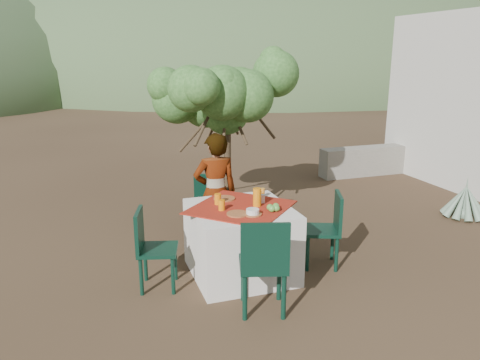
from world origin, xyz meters
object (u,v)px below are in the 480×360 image
(chair_left, at_px, (150,245))
(agave, at_px, (465,202))
(juice_pitcher, at_px, (257,197))
(shrub_tree, at_px, (229,104))
(chair_far, at_px, (210,203))
(chair_right, at_px, (328,226))
(table, at_px, (241,241))
(person, at_px, (215,193))
(chair_near, at_px, (264,262))

(chair_left, height_order, agave, chair_left)
(juice_pitcher, bearing_deg, shrub_tree, 82.25)
(chair_far, xyz_separation_m, chair_left, (-0.91, -1.12, 0.00))
(shrub_tree, xyz_separation_m, juice_pitcher, (-0.23, -1.72, -0.79))
(chair_right, xyz_separation_m, agave, (2.68, 0.79, -0.24))
(chair_far, relative_size, chair_left, 0.99)
(chair_left, relative_size, shrub_tree, 0.40)
(chair_far, distance_m, shrub_tree, 1.39)
(table, relative_size, person, 0.91)
(table, height_order, chair_right, chair_right)
(table, xyz_separation_m, chair_far, (-0.04, 1.11, 0.08))
(chair_far, height_order, chair_right, chair_right)
(chair_far, height_order, person, person)
(chair_left, relative_size, chair_right, 0.99)
(chair_right, height_order, juice_pitcher, juice_pitcher)
(chair_right, height_order, person, person)
(table, bearing_deg, agave, 10.53)
(chair_right, distance_m, juice_pitcher, 0.90)
(chair_near, height_order, chair_left, chair_near)
(table, distance_m, chair_left, 0.96)
(shrub_tree, height_order, agave, shrub_tree)
(person, bearing_deg, juice_pitcher, 109.44)
(chair_left, bearing_deg, table, -74.61)
(table, relative_size, chair_far, 1.58)
(chair_right, height_order, agave, chair_right)
(chair_far, distance_m, person, 0.47)
(chair_near, distance_m, juice_pitcher, 0.91)
(person, distance_m, agave, 3.77)
(chair_left, bearing_deg, juice_pitcher, -76.15)
(chair_right, relative_size, juice_pitcher, 4.38)
(chair_far, xyz_separation_m, chair_near, (-0.02, -1.95, 0.06))
(table, xyz_separation_m, chair_right, (0.98, -0.11, 0.09))
(chair_far, height_order, shrub_tree, shrub_tree)
(chair_near, xyz_separation_m, shrub_tree, (0.47, 2.53, 1.13))
(chair_near, distance_m, shrub_tree, 2.81)
(chair_near, bearing_deg, chair_far, -74.31)
(table, distance_m, person, 0.79)
(chair_near, bearing_deg, agave, -141.47)
(juice_pitcher, bearing_deg, chair_right, -5.80)
(shrub_tree, bearing_deg, agave, -17.20)
(agave, bearing_deg, table, -169.47)
(chair_right, bearing_deg, shrub_tree, -140.67)
(chair_right, bearing_deg, juice_pitcher, -74.21)
(chair_near, height_order, shrub_tree, shrub_tree)
(chair_far, distance_m, chair_left, 1.44)
(person, bearing_deg, chair_right, 143.19)
(agave, bearing_deg, shrub_tree, 162.80)
(chair_far, bearing_deg, shrub_tree, 61.08)
(table, bearing_deg, chair_right, -6.51)
(chair_near, bearing_deg, chair_left, -26.68)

